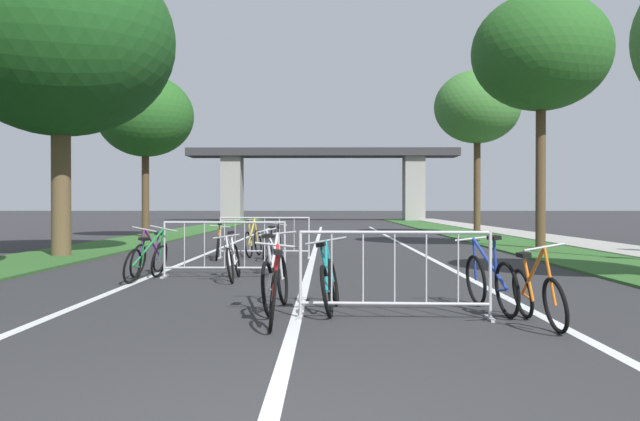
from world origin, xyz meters
TOP-DOWN VIEW (x-y plane):
  - grass_verge_left at (-6.73, 26.68)m, footprint 2.63×65.21m
  - grass_verge_right at (6.73, 26.68)m, footprint 2.63×65.21m
  - sidewalk_path_right at (9.11, 26.68)m, footprint 2.12×65.21m
  - lane_stripe_center at (0.00, 18.86)m, footprint 0.14×37.73m
  - lane_stripe_right_lane at (2.98, 18.86)m, footprint 0.14×37.73m
  - lane_stripe_left_lane at (-2.98, 18.86)m, footprint 0.14×37.73m
  - overpass_bridge at (0.00, 53.90)m, footprint 22.95×3.26m
  - tree_left_cypress_far at (-6.54, 13.72)m, footprint 5.86×5.86m
  - tree_left_oak_near at (-7.13, 24.02)m, footprint 3.96×3.96m
  - tree_right_oak_mid at (6.85, 16.83)m, footprint 4.17×4.17m
  - tree_right_pine_far at (7.13, 26.75)m, footprint 3.86×3.86m
  - crowd_barrier_nearest at (1.17, 4.35)m, footprint 2.33×0.54m
  - crowd_barrier_second at (-1.55, 8.90)m, footprint 2.32×0.45m
  - crowd_barrier_third at (-1.22, 13.44)m, footprint 2.32×0.46m
  - bicycle_orange_0 at (-2.35, 13.06)m, footprint 0.51×1.59m
  - bicycle_silver_1 at (-0.64, 9.34)m, footprint 0.70×1.69m
  - bicycle_black_2 at (-0.99, 12.95)m, footprint 0.55×1.62m
  - bicycle_teal_3 at (0.40, 4.88)m, footprint 0.55×1.64m
  - bicycle_red_4 at (-0.24, 3.99)m, footprint 0.55×1.73m
  - bicycle_purple_5 at (-3.04, 9.24)m, footprint 0.47×1.71m
  - bicycle_blue_6 at (2.45, 4.90)m, footprint 0.56×1.72m
  - bicycle_green_7 at (-2.86, 8.32)m, footprint 0.70×1.66m
  - bicycle_yellow_8 at (-1.57, 13.96)m, footprint 0.43×1.66m
  - bicycle_white_9 at (-1.33, 8.44)m, footprint 0.46×1.71m
  - bicycle_orange_10 at (2.73, 3.89)m, footprint 0.44×1.57m
  - bicycle_silver_11 at (-0.30, 4.93)m, footprint 0.52×1.78m

SIDE VIEW (x-z plane):
  - lane_stripe_center at x=0.00m, z-range 0.00..0.01m
  - lane_stripe_right_lane at x=2.98m, z-range 0.00..0.01m
  - lane_stripe_left_lane at x=-2.98m, z-range 0.00..0.01m
  - grass_verge_left at x=-6.73m, z-range 0.00..0.05m
  - grass_verge_right at x=6.73m, z-range 0.00..0.05m
  - sidewalk_path_right at x=9.11m, z-range 0.00..0.08m
  - bicycle_silver_1 at x=-0.64m, z-range -0.11..0.79m
  - bicycle_orange_0 at x=-2.35m, z-range -0.11..0.80m
  - bicycle_orange_10 at x=2.73m, z-range -0.13..0.83m
  - bicycle_green_7 at x=-2.86m, z-range -0.14..0.85m
  - bicycle_white_9 at x=-1.33m, z-range -0.08..0.80m
  - bicycle_teal_3 at x=0.40m, z-range -0.11..0.83m
  - bicycle_black_2 at x=-0.99m, z-range -0.09..0.82m
  - bicycle_purple_5 at x=-3.04m, z-range -0.11..0.85m
  - bicycle_red_4 at x=-0.24m, z-range -0.08..0.83m
  - bicycle_blue_6 at x=2.45m, z-range -0.11..0.87m
  - bicycle_yellow_8 at x=-1.57m, z-range -0.12..0.89m
  - bicycle_silver_11 at x=-0.30m, z-range -0.12..0.89m
  - crowd_barrier_nearest at x=1.17m, z-range -0.01..1.04m
  - crowd_barrier_second at x=-1.55m, z-range -0.01..1.04m
  - crowd_barrier_third at x=-1.22m, z-range -0.01..1.04m
  - overpass_bridge at x=0.00m, z-range 1.30..7.43m
  - tree_left_oak_near at x=-7.13m, z-range 1.65..8.37m
  - tree_left_cypress_far at x=-6.54m, z-range 1.55..9.68m
  - tree_right_pine_far at x=7.13m, z-range 2.04..9.45m
  - tree_right_oak_mid at x=6.85m, z-range 2.09..9.85m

